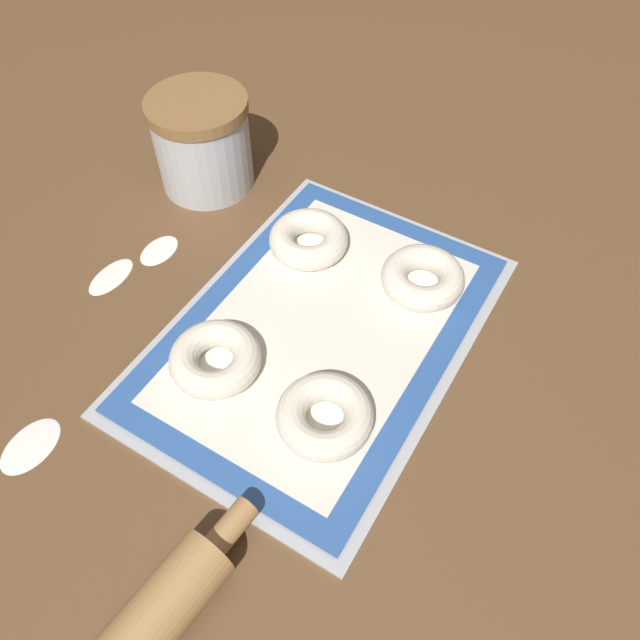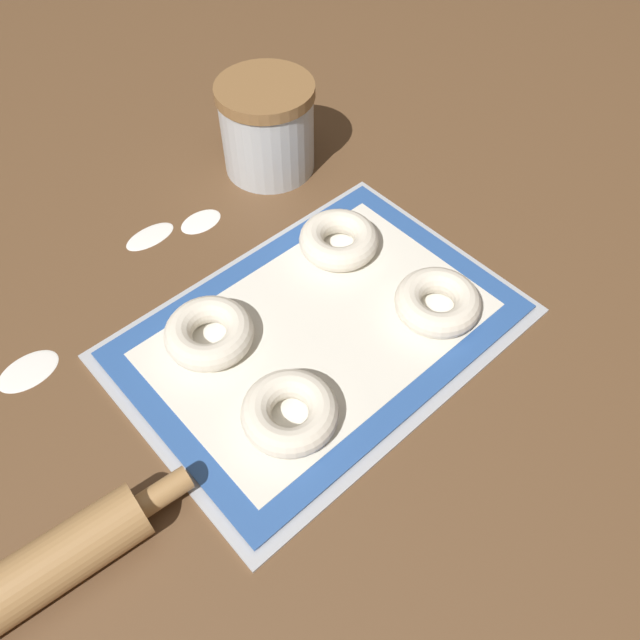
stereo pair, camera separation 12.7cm
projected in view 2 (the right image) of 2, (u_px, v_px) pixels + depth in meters
name	position (u px, v px, depth m)	size (l,w,h in m)	color
ground_plane	(326.00, 322.00, 0.74)	(2.80, 2.80, 0.00)	brown
baking_tray	(320.00, 332.00, 0.73)	(0.45, 0.32, 0.01)	#B2B5BA
baking_mat	(320.00, 329.00, 0.72)	(0.43, 0.29, 0.00)	#2D569E
bagel_front_left	(290.00, 412.00, 0.63)	(0.10, 0.10, 0.03)	silver
bagel_front_right	(438.00, 302.00, 0.72)	(0.10, 0.10, 0.03)	silver
bagel_back_left	(209.00, 333.00, 0.70)	(0.10, 0.10, 0.03)	silver
bagel_back_right	(339.00, 240.00, 0.79)	(0.10, 0.10, 0.03)	silver
flour_canister	(267.00, 128.00, 0.87)	(0.13, 0.13, 0.13)	silver
flour_patch_near	(150.00, 236.00, 0.83)	(0.07, 0.04, 0.00)	white
flour_patch_far	(28.00, 371.00, 0.70)	(0.07, 0.05, 0.00)	white
flour_patch_side	(201.00, 221.00, 0.84)	(0.06, 0.04, 0.00)	white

